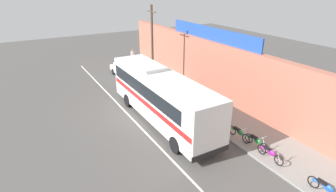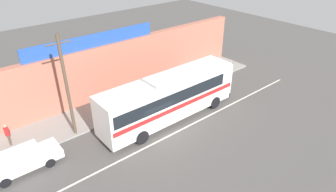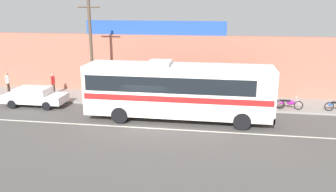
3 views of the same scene
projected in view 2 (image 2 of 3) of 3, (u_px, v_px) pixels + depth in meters
The scene contains 13 objects.
ground_plane at pixel (158, 133), 21.58m from camera, with size 70.00×70.00×0.00m, color #4F4C49.
sidewalk_slab at pixel (121, 104), 25.03m from camera, with size 30.00×3.60×0.14m, color gray.
storefront_facade at pixel (105, 72), 25.33m from camera, with size 30.00×0.70×4.80m, color #B26651.
storefront_billboard at pixel (93, 41), 23.45m from camera, with size 11.31×0.12×1.10m, color #234CAD.
road_center_stripe at pixel (165, 138), 21.04m from camera, with size 30.00×0.14×0.01m, color silver.
intercity_bus at pixel (168, 96), 22.25m from camera, with size 11.67×2.69×3.78m.
parked_car at pixel (22, 160), 17.96m from camera, with size 4.52×1.87×1.37m.
utility_pole at pixel (67, 86), 19.48m from camera, with size 1.60×0.22×7.44m.
motorcycle_blue at pixel (196, 77), 28.59m from camera, with size 1.85×0.56×0.94m.
motorcycle_orange at pixel (207, 75), 29.11m from camera, with size 1.83×0.56×0.94m.
motorcycle_red at pixel (188, 82), 27.74m from camera, with size 1.83×0.56×0.94m.
motorcycle_black at pixel (228, 66), 30.94m from camera, with size 1.89×0.56×0.94m.
pedestrian_by_curb at pixel (7, 133), 19.73m from camera, with size 0.30×0.48×1.66m.
Camera 2 is at (-10.53, -13.93, 12.99)m, focal length 31.17 mm.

